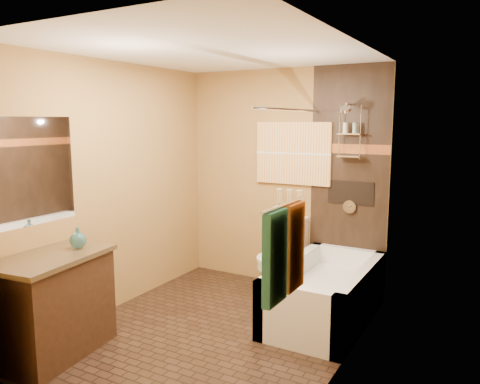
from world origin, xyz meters
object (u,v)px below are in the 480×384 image
Objects in this scene: toilet at (282,256)px; bathtub at (325,298)px; vanity at (53,305)px; sunset_painting at (293,153)px.

bathtub is at bearing -37.25° from toilet.
vanity is (-1.72, -1.75, 0.20)m from bathtub.
toilet is 2.44m from vanity.
toilet is at bearing 57.42° from vanity.
toilet is (-0.67, 0.45, 0.20)m from bathtub.
sunset_painting reaches higher than bathtub.
sunset_painting is 0.88× the size of vanity.
sunset_painting is 1.07× the size of toilet.
sunset_painting is at bearing 86.63° from toilet.
bathtub is (0.67, -0.73, -1.33)m from sunset_painting.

